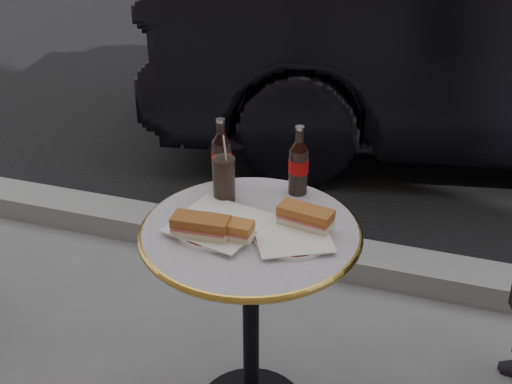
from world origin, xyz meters
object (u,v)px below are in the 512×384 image
(plate_left, at_px, (218,226))
(plate_right, at_px, (292,237))
(cola_bottle_left, at_px, (221,152))
(cola_bottle_right, at_px, (299,160))
(cola_glass, at_px, (224,179))
(bistro_table, at_px, (251,329))

(plate_left, relative_size, plate_right, 1.17)
(plate_right, bearing_deg, cola_bottle_left, 140.97)
(plate_right, height_order, cola_bottle_right, cola_bottle_right)
(cola_glass, bearing_deg, cola_bottle_right, 30.39)
(bistro_table, height_order, plate_left, plate_left)
(plate_left, xyz_separation_m, plate_right, (0.21, 0.01, -0.00))
(cola_bottle_right, bearing_deg, cola_glass, -149.61)
(bistro_table, relative_size, plate_right, 3.52)
(bistro_table, relative_size, plate_left, 3.00)
(cola_bottle_left, distance_m, cola_glass, 0.11)
(plate_right, bearing_deg, bistro_table, 171.38)
(plate_left, height_order, cola_glass, cola_glass)
(plate_right, bearing_deg, cola_glass, 150.22)
(bistro_table, relative_size, cola_bottle_right, 3.35)
(cola_bottle_left, relative_size, cola_bottle_right, 1.01)
(cola_bottle_left, xyz_separation_m, cola_glass, (0.04, -0.09, -0.04))
(plate_left, relative_size, cola_bottle_right, 1.12)
(plate_right, distance_m, cola_bottle_right, 0.28)
(bistro_table, distance_m, plate_right, 0.39)
(cola_glass, bearing_deg, cola_bottle_left, 114.29)
(bistro_table, height_order, plate_right, plate_right)
(plate_left, distance_m, cola_glass, 0.17)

